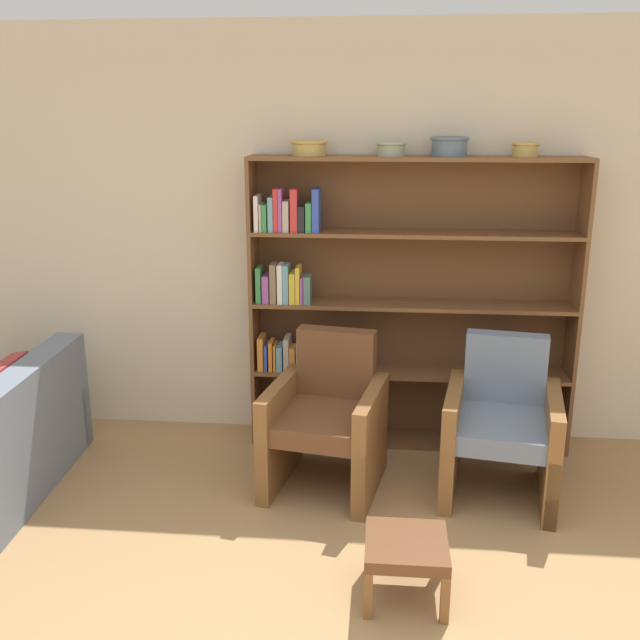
# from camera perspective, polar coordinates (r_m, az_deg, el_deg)

# --- Properties ---
(wall_back) EXTENTS (12.00, 0.06, 2.75)m
(wall_back) POSITION_cam_1_polar(r_m,az_deg,el_deg) (4.80, 5.04, 6.52)
(wall_back) COLOR beige
(wall_back) RESTS_ON ground
(bookshelf) EXTENTS (2.11, 0.30, 1.92)m
(bookshelf) POSITION_cam_1_polar(r_m,az_deg,el_deg) (4.73, 4.92, 0.75)
(bookshelf) COLOR brown
(bookshelf) RESTS_ON ground
(bowl_brass) EXTENTS (0.23, 0.23, 0.10)m
(bowl_brass) POSITION_cam_1_polar(r_m,az_deg,el_deg) (4.57, -0.87, 13.69)
(bowl_brass) COLOR tan
(bowl_brass) RESTS_ON bookshelf
(bowl_sage) EXTENTS (0.19, 0.19, 0.09)m
(bowl_sage) POSITION_cam_1_polar(r_m,az_deg,el_deg) (4.54, 5.71, 13.55)
(bowl_sage) COLOR gray
(bowl_sage) RESTS_ON bookshelf
(bowl_copper) EXTENTS (0.24, 0.24, 0.12)m
(bowl_copper) POSITION_cam_1_polar(r_m,az_deg,el_deg) (4.56, 10.31, 13.60)
(bowl_copper) COLOR slate
(bowl_copper) RESTS_ON bookshelf
(bowl_slate) EXTENTS (0.17, 0.17, 0.09)m
(bowl_slate) POSITION_cam_1_polar(r_m,az_deg,el_deg) (4.62, 16.11, 13.05)
(bowl_slate) COLOR tan
(bowl_slate) RESTS_ON bookshelf
(armchair_leather) EXTENTS (0.75, 0.78, 0.91)m
(armchair_leather) POSITION_cam_1_polar(r_m,az_deg,el_deg) (4.30, 0.55, -8.02)
(armchair_leather) COLOR brown
(armchair_leather) RESTS_ON ground
(armchair_cushioned) EXTENTS (0.74, 0.78, 0.91)m
(armchair_cushioned) POSITION_cam_1_polar(r_m,az_deg,el_deg) (4.35, 14.32, -8.27)
(armchair_cushioned) COLOR brown
(armchair_cushioned) RESTS_ON ground
(footstool) EXTENTS (0.38, 0.38, 0.29)m
(footstool) POSITION_cam_1_polar(r_m,az_deg,el_deg) (3.46, 6.92, -17.81)
(footstool) COLOR brown
(footstool) RESTS_ON ground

